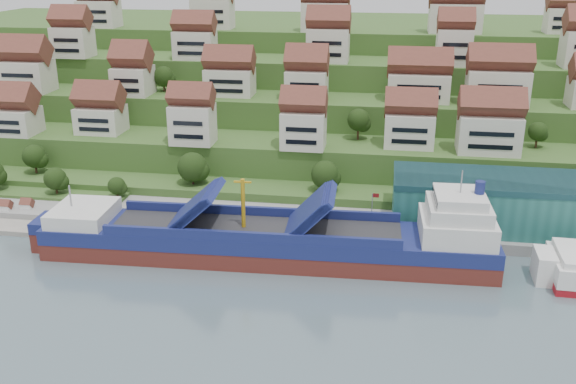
# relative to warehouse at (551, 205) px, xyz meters

# --- Properties ---
(ground) EXTENTS (300.00, 300.00, 0.00)m
(ground) POSITION_rel_warehouse_xyz_m (-52.00, -17.00, -7.20)
(ground) COLOR slate
(ground) RESTS_ON ground
(quay) EXTENTS (180.00, 14.00, 2.20)m
(quay) POSITION_rel_warehouse_xyz_m (-32.00, -2.00, -6.10)
(quay) COLOR gray
(quay) RESTS_ON ground
(pebble_beach) EXTENTS (45.00, 20.00, 1.00)m
(pebble_beach) POSITION_rel_warehouse_xyz_m (-110.00, -5.00, -6.70)
(pebble_beach) COLOR gray
(pebble_beach) RESTS_ON ground
(hillside) EXTENTS (260.00, 128.00, 31.00)m
(hillside) POSITION_rel_warehouse_xyz_m (-52.00, 86.55, 3.46)
(hillside) COLOR #2D4C1E
(hillside) RESTS_ON ground
(hillside_village) EXTENTS (159.90, 64.83, 28.51)m
(hillside_village) POSITION_rel_warehouse_xyz_m (-49.24, 43.18, 17.05)
(hillside_village) COLOR beige
(hillside_village) RESTS_ON ground
(hillside_trees) EXTENTS (130.35, 61.75, 28.77)m
(hillside_trees) POSITION_rel_warehouse_xyz_m (-69.77, 21.80, 6.56)
(hillside_trees) COLOR #203913
(hillside_trees) RESTS_ON ground
(warehouse) EXTENTS (60.00, 15.00, 10.00)m
(warehouse) POSITION_rel_warehouse_xyz_m (0.00, 0.00, 0.00)
(warehouse) COLOR #266961
(warehouse) RESTS_ON quay
(flagpole) EXTENTS (1.28, 0.16, 8.00)m
(flagpole) POSITION_rel_warehouse_xyz_m (-33.89, -7.00, -0.32)
(flagpole) COLOR gray
(flagpole) RESTS_ON quay
(beach_huts) EXTENTS (14.40, 3.70, 2.20)m
(beach_huts) POSITION_rel_warehouse_xyz_m (-112.00, -6.25, -5.10)
(beach_huts) COLOR white
(beach_huts) RESTS_ON pebble_beach
(cargo_ship) EXTENTS (82.08, 15.42, 18.17)m
(cargo_ship) POSITION_rel_warehouse_xyz_m (-50.28, -16.53, -3.77)
(cargo_ship) COLOR #5B221B
(cargo_ship) RESTS_ON ground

